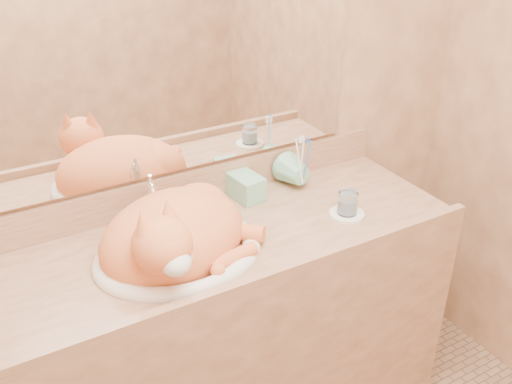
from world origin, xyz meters
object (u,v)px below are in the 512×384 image
toothbrush_cup (303,178)px  water_glass (348,203)px  vanity_counter (220,341)px  sink_basin (177,234)px  soap_dispenser (257,180)px  cat (174,233)px

toothbrush_cup → water_glass: size_ratio=1.52×
water_glass → vanity_counter: bearing=169.5°
vanity_counter → toothbrush_cup: (0.41, 0.13, 0.48)m
sink_basin → toothbrush_cup: (0.55, 0.15, -0.02)m
sink_basin → soap_dispenser: (0.36, 0.15, 0.02)m
sink_basin → water_glass: (0.58, -0.06, -0.03)m
vanity_counter → sink_basin: (-0.14, -0.02, 0.50)m
vanity_counter → sink_basin: bearing=-171.6°
cat → water_glass: 0.60m
sink_basin → water_glass: bearing=-11.0°
water_glass → cat: bearing=174.0°
vanity_counter → toothbrush_cup: bearing=17.9°
soap_dispenser → vanity_counter: bearing=-157.1°
soap_dispenser → toothbrush_cup: 0.20m
toothbrush_cup → water_glass: bearing=-80.5°
vanity_counter → soap_dispenser: 0.58m
toothbrush_cup → vanity_counter: bearing=-162.1°
sink_basin → toothbrush_cup: size_ratio=4.28×
sink_basin → vanity_counter: bearing=3.6°
vanity_counter → water_glass: bearing=-10.5°
sink_basin → toothbrush_cup: bearing=10.8°
soap_dispenser → water_glass: 0.31m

